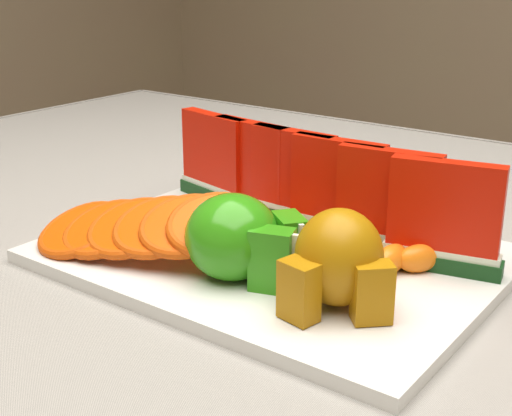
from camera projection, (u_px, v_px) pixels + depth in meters
table at (311, 328)px, 0.76m from camera, size 1.40×0.90×0.75m
tablecloth at (312, 275)px, 0.74m from camera, size 1.53×1.03×0.20m
platter at (274, 256)px, 0.67m from camera, size 0.40×0.30×0.01m
apple_cluster at (240, 240)px, 0.60m from camera, size 0.11×0.09×0.07m
pear_cluster at (338, 261)px, 0.54m from camera, size 0.09×0.09×0.08m
fork at (293, 164)px, 0.98m from camera, size 0.10×0.18×0.00m
watermelon_row at (314, 186)px, 0.70m from camera, size 0.39×0.07×0.10m
orange_fan_front at (146, 227)px, 0.64m from camera, size 0.24×0.15×0.06m
orange_fan_back at (329, 193)px, 0.76m from camera, size 0.28×0.09×0.04m
tangerine_segments at (311, 238)px, 0.66m from camera, size 0.24×0.08×0.03m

